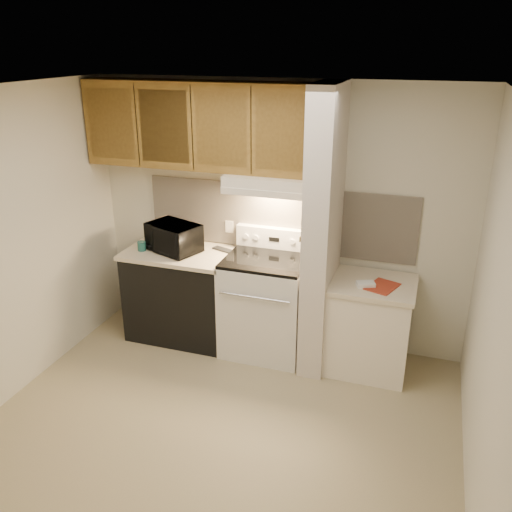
% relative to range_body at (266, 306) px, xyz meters
% --- Properties ---
extents(floor, '(3.60, 3.60, 0.00)m').
position_rel_range_body_xyz_m(floor, '(0.00, -1.16, -0.46)').
color(floor, tan).
rests_on(floor, ground).
extents(ceiling, '(3.60, 3.60, 0.00)m').
position_rel_range_body_xyz_m(ceiling, '(0.00, -1.16, 2.04)').
color(ceiling, white).
rests_on(ceiling, wall_back).
extents(wall_back, '(3.60, 2.50, 0.02)m').
position_rel_range_body_xyz_m(wall_back, '(0.00, 0.34, 0.79)').
color(wall_back, beige).
rests_on(wall_back, floor).
extents(wall_left, '(0.02, 3.00, 2.50)m').
position_rel_range_body_xyz_m(wall_left, '(-1.80, -1.16, 0.79)').
color(wall_left, beige).
rests_on(wall_left, floor).
extents(wall_right, '(0.02, 3.00, 2.50)m').
position_rel_range_body_xyz_m(wall_right, '(1.80, -1.16, 0.79)').
color(wall_right, beige).
rests_on(wall_right, floor).
extents(backsplash, '(2.60, 0.02, 0.63)m').
position_rel_range_body_xyz_m(backsplash, '(0.00, 0.33, 0.78)').
color(backsplash, beige).
rests_on(backsplash, wall_back).
extents(range_body, '(0.76, 0.65, 0.92)m').
position_rel_range_body_xyz_m(range_body, '(0.00, 0.00, 0.00)').
color(range_body, silver).
rests_on(range_body, floor).
extents(oven_window, '(0.50, 0.01, 0.30)m').
position_rel_range_body_xyz_m(oven_window, '(0.00, -0.32, 0.04)').
color(oven_window, black).
rests_on(oven_window, range_body).
extents(oven_handle, '(0.65, 0.02, 0.02)m').
position_rel_range_body_xyz_m(oven_handle, '(0.00, -0.35, 0.26)').
color(oven_handle, silver).
rests_on(oven_handle, range_body).
extents(cooktop, '(0.74, 0.64, 0.03)m').
position_rel_range_body_xyz_m(cooktop, '(0.00, 0.00, 0.48)').
color(cooktop, black).
rests_on(cooktop, range_body).
extents(range_backguard, '(0.76, 0.08, 0.20)m').
position_rel_range_body_xyz_m(range_backguard, '(0.00, 0.28, 0.59)').
color(range_backguard, silver).
rests_on(range_backguard, range_body).
extents(range_display, '(0.10, 0.01, 0.04)m').
position_rel_range_body_xyz_m(range_display, '(0.00, 0.24, 0.59)').
color(range_display, black).
rests_on(range_display, range_backguard).
extents(range_knob_left_outer, '(0.05, 0.02, 0.05)m').
position_rel_range_body_xyz_m(range_knob_left_outer, '(-0.28, 0.24, 0.59)').
color(range_knob_left_outer, silver).
rests_on(range_knob_left_outer, range_backguard).
extents(range_knob_left_inner, '(0.05, 0.02, 0.05)m').
position_rel_range_body_xyz_m(range_knob_left_inner, '(-0.18, 0.24, 0.59)').
color(range_knob_left_inner, silver).
rests_on(range_knob_left_inner, range_backguard).
extents(range_knob_right_inner, '(0.05, 0.02, 0.05)m').
position_rel_range_body_xyz_m(range_knob_right_inner, '(0.18, 0.24, 0.59)').
color(range_knob_right_inner, silver).
rests_on(range_knob_right_inner, range_backguard).
extents(range_knob_right_outer, '(0.05, 0.02, 0.05)m').
position_rel_range_body_xyz_m(range_knob_right_outer, '(0.28, 0.24, 0.59)').
color(range_knob_right_outer, silver).
rests_on(range_knob_right_outer, range_backguard).
extents(dishwasher_front, '(1.00, 0.63, 0.87)m').
position_rel_range_body_xyz_m(dishwasher_front, '(-0.88, 0.01, -0.03)').
color(dishwasher_front, black).
rests_on(dishwasher_front, floor).
extents(left_countertop, '(1.04, 0.67, 0.04)m').
position_rel_range_body_xyz_m(left_countertop, '(-0.88, 0.01, 0.43)').
color(left_countertop, beige).
rests_on(left_countertop, dishwasher_front).
extents(spoon_rest, '(0.25, 0.15, 0.02)m').
position_rel_range_body_xyz_m(spoon_rest, '(-0.48, 0.16, 0.46)').
color(spoon_rest, black).
rests_on(spoon_rest, left_countertop).
extents(teal_jar, '(0.10, 0.10, 0.09)m').
position_rel_range_body_xyz_m(teal_jar, '(-1.23, -0.09, 0.49)').
color(teal_jar, '#225D54').
rests_on(teal_jar, left_countertop).
extents(outlet, '(0.08, 0.01, 0.12)m').
position_rel_range_body_xyz_m(outlet, '(-0.48, 0.32, 0.64)').
color(outlet, '#F2E6D0').
rests_on(outlet, backsplash).
extents(microwave, '(0.58, 0.48, 0.27)m').
position_rel_range_body_xyz_m(microwave, '(-0.93, -0.00, 0.59)').
color(microwave, black).
rests_on(microwave, left_countertop).
extents(partition_pillar, '(0.22, 0.70, 2.50)m').
position_rel_range_body_xyz_m(partition_pillar, '(0.51, -0.01, 0.79)').
color(partition_pillar, beige).
rests_on(partition_pillar, floor).
extents(pillar_trim, '(0.01, 0.70, 0.04)m').
position_rel_range_body_xyz_m(pillar_trim, '(0.39, -0.01, 0.84)').
color(pillar_trim, olive).
rests_on(pillar_trim, partition_pillar).
extents(knife_strip, '(0.02, 0.42, 0.04)m').
position_rel_range_body_xyz_m(knife_strip, '(0.39, -0.06, 0.86)').
color(knife_strip, black).
rests_on(knife_strip, partition_pillar).
extents(knife_blade_a, '(0.01, 0.03, 0.16)m').
position_rel_range_body_xyz_m(knife_blade_a, '(0.38, -0.20, 0.76)').
color(knife_blade_a, silver).
rests_on(knife_blade_a, knife_strip).
extents(knife_handle_a, '(0.02, 0.02, 0.10)m').
position_rel_range_body_xyz_m(knife_handle_a, '(0.38, -0.21, 0.91)').
color(knife_handle_a, black).
rests_on(knife_handle_a, knife_strip).
extents(knife_blade_b, '(0.01, 0.04, 0.18)m').
position_rel_range_body_xyz_m(knife_blade_b, '(0.38, -0.12, 0.75)').
color(knife_blade_b, silver).
rests_on(knife_blade_b, knife_strip).
extents(knife_handle_b, '(0.02, 0.02, 0.10)m').
position_rel_range_body_xyz_m(knife_handle_b, '(0.38, -0.13, 0.91)').
color(knife_handle_b, black).
rests_on(knife_handle_b, knife_strip).
extents(knife_blade_c, '(0.01, 0.04, 0.20)m').
position_rel_range_body_xyz_m(knife_blade_c, '(0.38, -0.05, 0.74)').
color(knife_blade_c, silver).
rests_on(knife_blade_c, knife_strip).
extents(knife_handle_c, '(0.02, 0.02, 0.10)m').
position_rel_range_body_xyz_m(knife_handle_c, '(0.38, -0.06, 0.91)').
color(knife_handle_c, black).
rests_on(knife_handle_c, knife_strip).
extents(knife_blade_d, '(0.01, 0.04, 0.16)m').
position_rel_range_body_xyz_m(knife_blade_d, '(0.38, 0.04, 0.76)').
color(knife_blade_d, silver).
rests_on(knife_blade_d, knife_strip).
extents(knife_handle_d, '(0.02, 0.02, 0.10)m').
position_rel_range_body_xyz_m(knife_handle_d, '(0.38, 0.02, 0.91)').
color(knife_handle_d, black).
rests_on(knife_handle_d, knife_strip).
extents(knife_blade_e, '(0.01, 0.04, 0.18)m').
position_rel_range_body_xyz_m(knife_blade_e, '(0.38, 0.09, 0.75)').
color(knife_blade_e, silver).
rests_on(knife_blade_e, knife_strip).
extents(knife_handle_e, '(0.02, 0.02, 0.10)m').
position_rel_range_body_xyz_m(knife_handle_e, '(0.38, 0.10, 0.91)').
color(knife_handle_e, black).
rests_on(knife_handle_e, knife_strip).
extents(oven_mitt, '(0.03, 0.09, 0.21)m').
position_rel_range_body_xyz_m(oven_mitt, '(0.38, 0.17, 0.74)').
color(oven_mitt, slate).
rests_on(oven_mitt, partition_pillar).
extents(right_cab_base, '(0.70, 0.60, 0.81)m').
position_rel_range_body_xyz_m(right_cab_base, '(0.97, -0.01, -0.06)').
color(right_cab_base, '#F2E6D0').
rests_on(right_cab_base, floor).
extents(right_countertop, '(0.74, 0.64, 0.04)m').
position_rel_range_body_xyz_m(right_countertop, '(0.97, -0.01, 0.37)').
color(right_countertop, beige).
rests_on(right_countertop, right_cab_base).
extents(red_folder, '(0.30, 0.35, 0.01)m').
position_rel_range_body_xyz_m(red_folder, '(1.06, -0.07, 0.39)').
color(red_folder, '#9F301C').
rests_on(red_folder, right_countertop).
extents(white_box, '(0.18, 0.15, 0.04)m').
position_rel_range_body_xyz_m(white_box, '(0.92, -0.11, 0.41)').
color(white_box, white).
rests_on(white_box, right_countertop).
extents(range_hood, '(0.78, 0.44, 0.15)m').
position_rel_range_body_xyz_m(range_hood, '(0.00, 0.12, 1.17)').
color(range_hood, '#F2E6D0').
rests_on(range_hood, upper_cabinets).
extents(hood_lip, '(0.78, 0.04, 0.06)m').
position_rel_range_body_xyz_m(hood_lip, '(0.00, -0.08, 1.12)').
color(hood_lip, '#F2E6D0').
rests_on(hood_lip, range_hood).
extents(upper_cabinets, '(2.18, 0.33, 0.77)m').
position_rel_range_body_xyz_m(upper_cabinets, '(-0.69, 0.17, 1.62)').
color(upper_cabinets, olive).
rests_on(upper_cabinets, wall_back).
extents(cab_door_a, '(0.46, 0.01, 0.63)m').
position_rel_range_body_xyz_m(cab_door_a, '(-1.51, 0.01, 1.62)').
color(cab_door_a, olive).
rests_on(cab_door_a, upper_cabinets).
extents(cab_gap_a, '(0.01, 0.01, 0.73)m').
position_rel_range_body_xyz_m(cab_gap_a, '(-1.23, 0.01, 1.62)').
color(cab_gap_a, black).
rests_on(cab_gap_a, upper_cabinets).
extents(cab_door_b, '(0.46, 0.01, 0.63)m').
position_rel_range_body_xyz_m(cab_door_b, '(-0.96, 0.01, 1.62)').
color(cab_door_b, olive).
rests_on(cab_door_b, upper_cabinets).
extents(cab_gap_b, '(0.01, 0.01, 0.73)m').
position_rel_range_body_xyz_m(cab_gap_b, '(-0.69, 0.01, 1.62)').
color(cab_gap_b, black).
rests_on(cab_gap_b, upper_cabinets).
extents(cab_door_c, '(0.46, 0.01, 0.63)m').
position_rel_range_body_xyz_m(cab_door_c, '(-0.42, 0.01, 1.62)').
color(cab_door_c, olive).
rests_on(cab_door_c, upper_cabinets).
extents(cab_gap_c, '(0.01, 0.01, 0.73)m').
position_rel_range_body_xyz_m(cab_gap_c, '(-0.14, 0.01, 1.62)').
color(cab_gap_c, black).
rests_on(cab_gap_c, upper_cabinets).
extents(cab_door_d, '(0.46, 0.01, 0.63)m').
position_rel_range_body_xyz_m(cab_door_d, '(0.13, 0.01, 1.62)').
color(cab_door_d, olive).
rests_on(cab_door_d, upper_cabinets).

